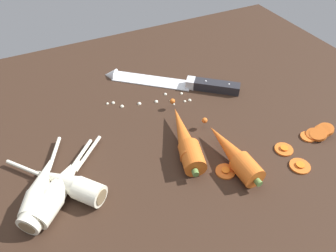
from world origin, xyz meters
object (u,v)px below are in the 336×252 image
at_px(carrot_slice_stack, 318,133).
at_px(carrot_slice_stray_near, 300,165).
at_px(whole_carrot, 185,139).
at_px(parsnip_mid_left, 68,183).
at_px(parsnip_mid_right, 60,188).
at_px(parsnip_front, 51,193).
at_px(chefs_knife, 168,81).
at_px(carrot_slice_stray_mid, 225,171).
at_px(whole_carrot_second, 233,154).
at_px(carrot_slice_stray_far, 284,149).
at_px(parsnip_back, 41,187).

distance_m(carrot_slice_stack, carrot_slice_stray_near, 0.10).
height_order(whole_carrot, carrot_slice_stray_near, whole_carrot).
bearing_deg(parsnip_mid_left, parsnip_mid_right, -162.93).
relative_size(whole_carrot, parsnip_front, 1.28).
bearing_deg(whole_carrot, parsnip_mid_left, -178.09).
bearing_deg(chefs_knife, carrot_slice_stray_mid, -95.40).
height_order(whole_carrot_second, carrot_slice_stack, whole_carrot_second).
bearing_deg(parsnip_mid_right, carrot_slice_stray_mid, -15.75).
xyz_separation_m(carrot_slice_stack, carrot_slice_stray_mid, (-0.23, 0.00, -0.00)).
relative_size(parsnip_front, carrot_slice_stray_near, 4.30).
distance_m(chefs_knife, carrot_slice_stray_near, 0.37).
distance_m(whole_carrot, parsnip_front, 0.26).
distance_m(parsnip_mid_right, carrot_slice_stray_mid, 0.30).
distance_m(whole_carrot, parsnip_mid_left, 0.23).
distance_m(parsnip_front, carrot_slice_stray_far, 0.44).
distance_m(whole_carrot_second, parsnip_front, 0.33).
bearing_deg(carrot_slice_stray_mid, parsnip_mid_left, 162.57).
height_order(whole_carrot_second, parsnip_mid_left, whole_carrot_second).
xyz_separation_m(whole_carrot, carrot_slice_stray_far, (0.17, -0.10, -0.02)).
distance_m(parsnip_front, carrot_slice_stack, 0.53).
bearing_deg(carrot_slice_stray_near, parsnip_mid_right, 162.64).
bearing_deg(whole_carrot_second, carrot_slice_stack, -5.61).
height_order(chefs_knife, parsnip_mid_left, parsnip_mid_left).
xyz_separation_m(parsnip_front, parsnip_mid_left, (0.03, 0.01, -0.00)).
bearing_deg(parsnip_mid_right, carrot_slice_stray_near, -17.36).
height_order(parsnip_mid_right, parsnip_back, same).
distance_m(whole_carrot_second, parsnip_mid_left, 0.30).
relative_size(whole_carrot, carrot_slice_stack, 3.09).
relative_size(whole_carrot, carrot_slice_stray_far, 5.90).
xyz_separation_m(parsnip_back, carrot_slice_stack, (0.54, -0.10, -0.01)).
xyz_separation_m(parsnip_mid_left, carrot_slice_stray_far, (0.41, -0.09, -0.02)).
xyz_separation_m(whole_carrot, parsnip_mid_left, (-0.23, -0.01, -0.00)).
height_order(carrot_slice_stray_near, carrot_slice_stray_mid, same).
height_order(whole_carrot_second, carrot_slice_stray_mid, whole_carrot_second).
height_order(parsnip_front, carrot_slice_stack, parsnip_front).
height_order(carrot_slice_stack, carrot_slice_stray_far, carrot_slice_stack).
bearing_deg(whole_carrot, carrot_slice_stray_near, -39.84).
bearing_deg(parsnip_mid_right, carrot_slice_stack, -9.15).
distance_m(carrot_slice_stack, carrot_slice_stray_mid, 0.23).
height_order(whole_carrot_second, carrot_slice_stray_far, whole_carrot_second).
relative_size(chefs_knife, parsnip_mid_right, 1.74).
height_order(parsnip_front, parsnip_back, same).
distance_m(chefs_knife, parsnip_mid_right, 0.39).
bearing_deg(parsnip_back, chefs_knife, 31.24).
bearing_deg(parsnip_front, whole_carrot, 3.41).
height_order(chefs_knife, parsnip_mid_right, parsnip_mid_right).
xyz_separation_m(parsnip_mid_right, carrot_slice_stray_far, (0.42, -0.08, -0.02)).
distance_m(parsnip_mid_left, carrot_slice_stray_mid, 0.28).
bearing_deg(whole_carrot_second, carrot_slice_stray_far, -10.82).
height_order(parsnip_mid_right, carrot_slice_stray_near, parsnip_mid_right).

